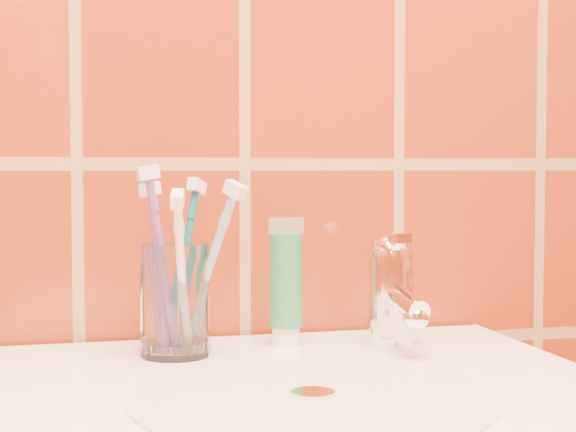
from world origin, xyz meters
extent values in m
cylinder|color=silver|center=(0.00, 0.91, 0.85)|extent=(0.30, 0.30, 0.00)
cylinder|color=white|center=(0.00, 0.91, 0.85)|extent=(0.04, 0.04, 0.00)
cylinder|color=white|center=(-0.09, 1.10, 0.91)|extent=(0.09, 0.09, 0.11)
cylinder|color=white|center=(0.03, 1.12, 0.86)|extent=(0.03, 0.03, 0.02)
cylinder|color=#1A6E42|center=(0.03, 1.12, 0.92)|extent=(0.03, 0.03, 0.10)
cube|color=beige|center=(0.03, 1.12, 0.98)|extent=(0.04, 0.00, 0.02)
cylinder|color=white|center=(0.14, 1.09, 0.90)|extent=(0.05, 0.05, 0.09)
sphere|color=white|center=(0.14, 1.09, 0.94)|extent=(0.05, 0.05, 0.05)
cylinder|color=white|center=(0.14, 1.06, 0.91)|extent=(0.02, 0.09, 0.03)
cube|color=white|center=(0.14, 1.08, 0.96)|extent=(0.02, 0.06, 0.01)
camera|label=1|loc=(-0.19, 0.23, 1.04)|focal=55.00mm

